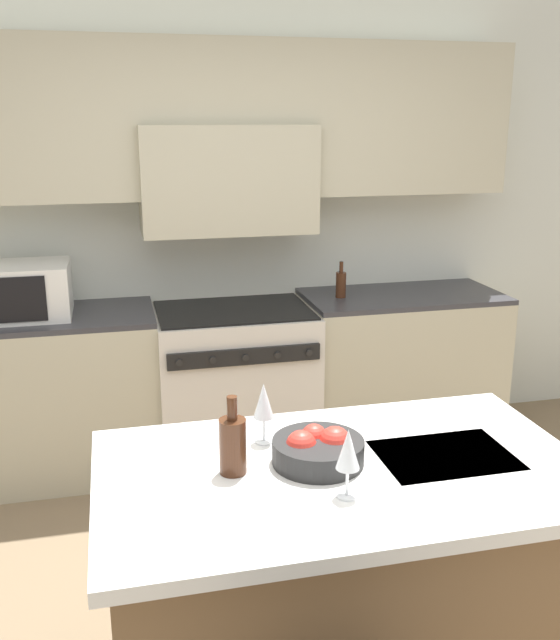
% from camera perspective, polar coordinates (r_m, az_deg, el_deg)
% --- Properties ---
extents(back_cabinetry, '(10.00, 0.46, 2.70)m').
position_cam_1_polar(back_cabinetry, '(4.27, -4.55, 10.48)').
color(back_cabinetry, silver).
rests_on(back_cabinetry, ground_plane).
extents(back_counter, '(3.32, 0.62, 0.95)m').
position_cam_1_polar(back_counter, '(4.28, -3.68, -4.86)').
color(back_counter, '#B2AD93').
rests_on(back_counter, ground_plane).
extents(range_stove, '(0.91, 0.70, 0.92)m').
position_cam_1_polar(range_stove, '(4.26, -3.63, -5.12)').
color(range_stove, beige).
rests_on(range_stove, ground_plane).
extents(microwave, '(0.56, 0.41, 0.29)m').
position_cam_1_polar(microwave, '(4.08, -20.32, 2.19)').
color(microwave, silver).
rests_on(microwave, back_counter).
extents(kitchen_island, '(1.56, 0.92, 0.92)m').
position_cam_1_polar(kitchen_island, '(2.56, 4.84, -20.70)').
color(kitchen_island, brown).
rests_on(kitchen_island, ground_plane).
extents(wine_bottle, '(0.09, 0.09, 0.25)m').
position_cam_1_polar(wine_bottle, '(2.24, -3.80, -9.87)').
color(wine_bottle, '#422314').
rests_on(wine_bottle, kitchen_island).
extents(wine_glass_near, '(0.07, 0.07, 0.21)m').
position_cam_1_polar(wine_glass_near, '(2.09, 5.46, -10.40)').
color(wine_glass_near, white).
rests_on(wine_glass_near, kitchen_island).
extents(wine_glass_far, '(0.07, 0.07, 0.21)m').
position_cam_1_polar(wine_glass_far, '(2.41, -1.32, -6.61)').
color(wine_glass_far, white).
rests_on(wine_glass_far, kitchen_island).
extents(fruit_bowl, '(0.30, 0.30, 0.12)m').
position_cam_1_polar(fruit_bowl, '(2.32, 3.03, -10.21)').
color(fruit_bowl, black).
rests_on(fruit_bowl, kitchen_island).
extents(oil_bottle_on_counter, '(0.06, 0.06, 0.22)m').
position_cam_1_polar(oil_bottle_on_counter, '(4.28, 4.90, 2.90)').
color(oil_bottle_on_counter, '#422314').
rests_on(oil_bottle_on_counter, back_counter).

